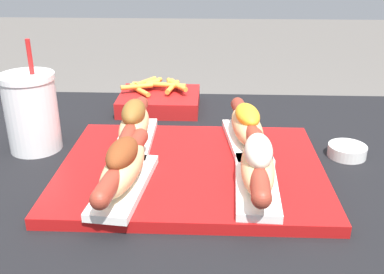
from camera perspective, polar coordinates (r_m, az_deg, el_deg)
serving_tray at (r=0.73m, az=-0.07°, el=-4.15°), size 0.42×0.33×0.02m
hot_dog_0 at (r=0.65m, az=-8.73°, el=-3.87°), size 0.08×0.22×0.08m
hot_dog_1 at (r=0.65m, az=8.32°, el=-3.67°), size 0.07×0.22×0.08m
hot_dog_2 at (r=0.79m, az=-7.34°, el=1.52°), size 0.06×0.22×0.08m
hot_dog_3 at (r=0.79m, az=6.97°, el=1.30°), size 0.08×0.22×0.07m
sauce_bowl at (r=0.84m, az=19.10°, el=-1.60°), size 0.07×0.07×0.02m
drink_cup at (r=0.85m, az=-19.69°, el=2.99°), size 0.10×0.10×0.20m
fries_basket at (r=1.02m, az=-4.16°, el=4.76°), size 0.18×0.15×0.06m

